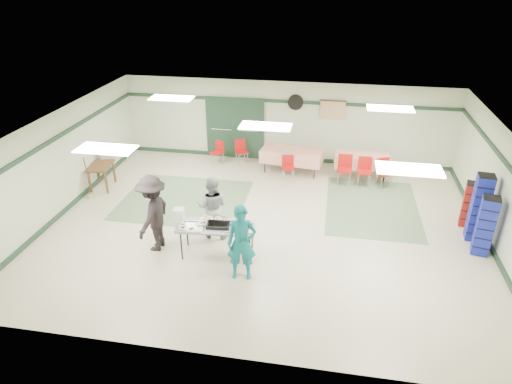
% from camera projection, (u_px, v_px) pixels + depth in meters
% --- Properties ---
extents(floor, '(11.00, 11.00, 0.00)m').
position_uv_depth(floor, '(265.00, 225.00, 11.84)').
color(floor, beige).
rests_on(floor, ground).
extents(ceiling, '(11.00, 11.00, 0.00)m').
position_uv_depth(ceiling, '(266.00, 125.00, 10.63)').
color(ceiling, white).
rests_on(ceiling, wall_back).
extents(wall_back, '(11.00, 0.00, 11.00)m').
position_uv_depth(wall_back, '(286.00, 122.00, 15.19)').
color(wall_back, beige).
rests_on(wall_back, floor).
extents(wall_front, '(11.00, 0.00, 11.00)m').
position_uv_depth(wall_front, '(221.00, 295.00, 7.27)').
color(wall_front, beige).
rests_on(wall_front, floor).
extents(wall_left, '(0.00, 9.00, 9.00)m').
position_uv_depth(wall_left, '(60.00, 163.00, 12.08)').
color(wall_left, beige).
rests_on(wall_left, floor).
extents(wall_right, '(0.00, 9.00, 9.00)m').
position_uv_depth(wall_right, '(503.00, 195.00, 10.38)').
color(wall_right, beige).
rests_on(wall_right, floor).
extents(trim_back, '(11.00, 0.06, 0.10)m').
position_uv_depth(trim_back, '(286.00, 102.00, 14.85)').
color(trim_back, '#1D3626').
rests_on(trim_back, wall_back).
extents(baseboard_back, '(11.00, 0.06, 0.12)m').
position_uv_depth(baseboard_back, '(285.00, 158.00, 15.75)').
color(baseboard_back, '#1D3626').
rests_on(baseboard_back, floor).
extents(trim_left, '(0.06, 9.00, 0.10)m').
position_uv_depth(trim_left, '(56.00, 138.00, 11.76)').
color(trim_left, '#1D3626').
rests_on(trim_left, wall_back).
extents(baseboard_left, '(0.06, 9.00, 0.12)m').
position_uv_depth(baseboard_left, '(70.00, 206.00, 12.66)').
color(baseboard_left, '#1D3626').
rests_on(baseboard_left, floor).
extents(trim_right, '(0.06, 9.00, 0.10)m').
position_uv_depth(trim_right, '(509.00, 167.00, 10.08)').
color(trim_right, '#1D3626').
rests_on(trim_right, wall_back).
extents(baseboard_right, '(0.06, 9.00, 0.12)m').
position_uv_depth(baseboard_right, '(489.00, 243.00, 10.97)').
color(baseboard_right, '#1D3626').
rests_on(baseboard_right, floor).
extents(green_patch_a, '(3.50, 3.00, 0.01)m').
position_uv_depth(green_patch_a, '(184.00, 200.00, 13.10)').
color(green_patch_a, slate).
rests_on(green_patch_a, floor).
extents(green_patch_b, '(2.50, 3.50, 0.01)m').
position_uv_depth(green_patch_b, '(372.00, 207.00, 12.73)').
color(green_patch_b, slate).
rests_on(green_patch_b, floor).
extents(double_door_left, '(0.90, 0.06, 2.10)m').
position_uv_depth(double_door_left, '(222.00, 127.00, 15.62)').
color(double_door_left, '#959895').
rests_on(double_door_left, floor).
extents(double_door_right, '(0.90, 0.06, 2.10)m').
position_uv_depth(double_door_right, '(249.00, 129.00, 15.47)').
color(double_door_right, '#959895').
rests_on(double_door_right, floor).
extents(door_frame, '(2.00, 0.03, 2.15)m').
position_uv_depth(door_frame, '(235.00, 128.00, 15.53)').
color(door_frame, '#1D3626').
rests_on(door_frame, floor).
extents(wall_fan, '(0.50, 0.10, 0.50)m').
position_uv_depth(wall_fan, '(296.00, 102.00, 14.78)').
color(wall_fan, black).
rests_on(wall_fan, wall_back).
extents(scroll_banner, '(0.80, 0.02, 0.60)m').
position_uv_depth(scroll_banner, '(332.00, 110.00, 14.69)').
color(scroll_banner, '#D0AF82').
rests_on(scroll_banner, wall_back).
extents(serving_table, '(1.85, 0.88, 0.76)m').
position_uv_depth(serving_table, '(217.00, 227.00, 10.35)').
color(serving_table, '#9D9D98').
rests_on(serving_table, floor).
extents(sheet_tray_right, '(0.61, 0.48, 0.02)m').
position_uv_depth(sheet_tray_right, '(240.00, 228.00, 10.21)').
color(sheet_tray_right, silver).
rests_on(sheet_tray_right, serving_table).
extents(sheet_tray_mid, '(0.66, 0.53, 0.02)m').
position_uv_depth(sheet_tray_mid, '(213.00, 222.00, 10.47)').
color(sheet_tray_mid, silver).
rests_on(sheet_tray_mid, serving_table).
extents(sheet_tray_left, '(0.67, 0.53, 0.02)m').
position_uv_depth(sheet_tray_left, '(190.00, 227.00, 10.26)').
color(sheet_tray_left, silver).
rests_on(sheet_tray_left, serving_table).
extents(baking_pan, '(0.55, 0.37, 0.08)m').
position_uv_depth(baking_pan, '(218.00, 225.00, 10.28)').
color(baking_pan, black).
rests_on(baking_pan, serving_table).
extents(foam_box_stack, '(0.25, 0.23, 0.32)m').
position_uv_depth(foam_box_stack, '(179.00, 215.00, 10.44)').
color(foam_box_stack, white).
rests_on(foam_box_stack, serving_table).
extents(volunteer_teal, '(0.67, 0.49, 1.71)m').
position_uv_depth(volunteer_teal, '(242.00, 243.00, 9.52)').
color(volunteer_teal, '#127181').
rests_on(volunteer_teal, floor).
extents(volunteer_grey, '(0.78, 0.62, 1.59)m').
position_uv_depth(volunteer_grey, '(212.00, 207.00, 11.04)').
color(volunteer_grey, gray).
rests_on(volunteer_grey, floor).
extents(volunteer_dark, '(0.79, 1.26, 1.86)m').
position_uv_depth(volunteer_dark, '(153.00, 214.00, 10.49)').
color(volunteer_dark, black).
rests_on(volunteer_dark, floor).
extents(dining_table_a, '(1.70, 0.82, 0.77)m').
position_uv_depth(dining_table_a, '(362.00, 160.00, 14.29)').
color(dining_table_a, red).
rests_on(dining_table_a, floor).
extents(dining_table_b, '(2.03, 1.10, 0.77)m').
position_uv_depth(dining_table_b, '(292.00, 155.00, 14.63)').
color(dining_table_b, red).
rests_on(dining_table_b, floor).
extents(chair_a, '(0.42, 0.42, 0.87)m').
position_uv_depth(chair_a, '(365.00, 168.00, 13.80)').
color(chair_a, '#AE160D').
rests_on(chair_a, floor).
extents(chair_b, '(0.43, 0.43, 0.91)m').
position_uv_depth(chair_b, '(345.00, 166.00, 13.88)').
color(chair_b, '#AE160D').
rests_on(chair_b, floor).
extents(chair_c, '(0.54, 0.54, 0.88)m').
position_uv_depth(chair_c, '(384.00, 169.00, 13.70)').
color(chair_c, '#AE160D').
rests_on(chair_c, floor).
extents(chair_d, '(0.43, 0.43, 0.77)m').
position_uv_depth(chair_d, '(288.00, 165.00, 14.17)').
color(chair_d, '#AE160D').
rests_on(chair_d, floor).
extents(chair_loose_a, '(0.52, 0.52, 0.81)m').
position_uv_depth(chair_loose_a, '(241.00, 149.00, 15.34)').
color(chair_loose_a, '#AE160D').
rests_on(chair_loose_a, floor).
extents(chair_loose_b, '(0.50, 0.50, 0.79)m').
position_uv_depth(chair_loose_b, '(218.00, 150.00, 15.29)').
color(chair_loose_b, '#AE160D').
rests_on(chair_loose_b, floor).
extents(crate_stack_blue_a, '(0.44, 0.44, 1.45)m').
position_uv_depth(crate_stack_blue_a, '(485.00, 226.00, 10.39)').
color(crate_stack_blue_a, '#181F95').
rests_on(crate_stack_blue_a, floor).
extents(crate_stack_red, '(0.44, 0.44, 1.19)m').
position_uv_depth(crate_stack_red, '(470.00, 204.00, 11.59)').
color(crate_stack_red, maroon).
rests_on(crate_stack_red, floor).
extents(crate_stack_blue_b, '(0.42, 0.42, 1.71)m').
position_uv_depth(crate_stack_blue_b, '(479.00, 208.00, 10.89)').
color(crate_stack_blue_b, '#181F95').
rests_on(crate_stack_blue_b, floor).
extents(printer_table, '(0.75, 1.02, 0.74)m').
position_uv_depth(printer_table, '(101.00, 168.00, 13.53)').
color(printer_table, brown).
rests_on(printer_table, floor).
extents(office_printer, '(0.63, 0.59, 0.42)m').
position_uv_depth(office_printer, '(110.00, 150.00, 13.99)').
color(office_printer, '#BBBBB6').
rests_on(office_printer, printer_table).
extents(broom, '(0.06, 0.20, 1.22)m').
position_uv_depth(broom, '(88.00, 176.00, 13.02)').
color(broom, brown).
rests_on(broom, floor).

